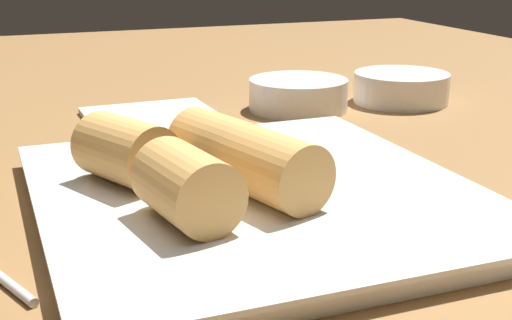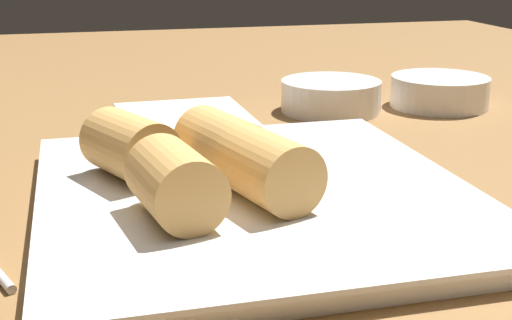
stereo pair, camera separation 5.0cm
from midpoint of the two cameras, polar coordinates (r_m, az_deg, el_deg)
name	(u,v)px [view 1 (the left image)]	position (r cm, az deg, el deg)	size (l,w,h in cm)	color
table_surface	(236,204)	(48.84, -4.59, -3.59)	(180.00, 140.00, 2.00)	olive
serving_plate	(256,196)	(45.08, -3.18, -2.98)	(28.99, 26.61, 1.50)	white
roll_front_left	(216,145)	(46.13, -6.37, 1.11)	(7.12, 5.74, 4.18)	#DBA356
roll_front_right	(184,184)	(39.16, -9.44, -1.99)	(7.02, 5.15, 4.18)	#DBA356
roll_back_left	(123,152)	(45.84, -13.69, 0.61)	(7.21, 6.32, 4.18)	#DBA356
roll_back_right	(272,167)	(41.57, -2.14, -0.62)	(7.11, 5.69, 4.18)	#DBA356
dipping_bowl_near	(298,93)	(70.82, 1.39, 5.35)	(9.80, 9.80, 3.10)	white
dipping_bowl_far	(401,86)	(75.20, 9.69, 5.81)	(9.80, 9.80, 3.10)	white
napkin	(156,121)	(66.49, -10.12, 3.05)	(14.28, 12.22, 0.60)	silver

